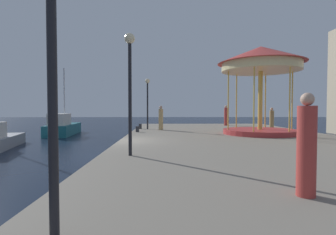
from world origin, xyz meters
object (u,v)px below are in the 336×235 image
sailboat_teal (63,127)px  person_mid_promenade (307,148)px  carousel (261,68)px  lamp_post_near_edge (51,11)px  bollard_south (140,126)px  lamp_post_far_end (147,94)px  person_by_the_water (272,119)px  person_near_carousel (161,118)px  person_far_corner (226,116)px  lamp_post_mid_promenade (130,72)px  bollard_north (137,129)px

sailboat_teal → person_mid_promenade: 22.62m
carousel → lamp_post_near_edge: 15.19m
bollard_south → carousel: bearing=-28.7°
carousel → lamp_post_far_end: 8.56m
carousel → person_by_the_water: 5.89m
lamp_post_far_end → person_near_carousel: bearing=-34.7°
person_by_the_water → person_far_corner: (-2.66, 4.15, 0.11)m
lamp_post_near_edge → lamp_post_far_end: 17.24m
sailboat_teal → lamp_post_near_edge: bearing=-69.2°
lamp_post_near_edge → lamp_post_mid_promenade: size_ratio=0.97×
sailboat_teal → person_near_carousel: sailboat_teal is taller
person_by_the_water → person_near_carousel: (-8.81, -0.78, 0.07)m
lamp_post_far_end → person_mid_promenade: (3.89, -15.73, -1.84)m
lamp_post_far_end → person_far_corner: 8.53m
carousel → person_far_corner: bearing=91.2°
lamp_post_near_edge → bollard_north: bearing=91.7°
lamp_post_near_edge → person_far_corner: (7.31, 21.44, -1.90)m
person_mid_promenade → lamp_post_mid_promenade: bearing=131.8°
lamp_post_far_end → person_near_carousel: lamp_post_far_end is taller
lamp_post_mid_promenade → person_far_corner: 17.34m
sailboat_teal → carousel: carousel is taller
lamp_post_near_edge → bollard_south: (-0.49, 17.52, -2.61)m
bollard_north → person_mid_promenade: (4.44, -13.21, 0.70)m
lamp_post_far_end → bollard_north: size_ratio=9.90×
lamp_post_mid_promenade → lamp_post_near_edge: bearing=-92.1°
person_mid_promenade → sailboat_teal: bearing=121.7°
lamp_post_mid_promenade → person_by_the_water: lamp_post_mid_promenade is taller
bollard_south → person_far_corner: size_ratio=0.21×
lamp_post_mid_promenade → bollard_north: lamp_post_mid_promenade is taller
carousel → person_by_the_water: size_ratio=3.25×
sailboat_teal → bollard_south: size_ratio=15.57×
person_mid_promenade → person_by_the_water: 16.88m
lamp_post_mid_promenade → bollard_north: (-0.65, 8.97, -2.67)m
carousel → sailboat_teal: bearing=153.7°
bollard_south → person_by_the_water: 10.49m
sailboat_teal → person_near_carousel: 10.03m
bollard_south → person_near_carousel: person_near_carousel is taller
sailboat_teal → person_mid_promenade: size_ratio=3.25×
sailboat_teal → carousel: size_ratio=1.13×
carousel → lamp_post_far_end: size_ratio=1.39×
person_near_carousel → lamp_post_far_end: bearing=145.3°
person_mid_promenade → person_near_carousel: size_ratio=1.04×
carousel → lamp_post_near_edge: size_ratio=1.35×
lamp_post_mid_promenade → person_near_carousel: bearing=85.0°
person_near_carousel → lamp_post_mid_promenade: bearing=-95.0°
bollard_north → lamp_post_near_edge: bearing=-88.3°
bollard_south → person_far_corner: bearing=26.7°
bollard_north → person_mid_promenade: bearing=-71.4°
person_mid_promenade → person_far_corner: size_ratio=0.99×
bollard_north → bollard_south: bearing=91.0°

